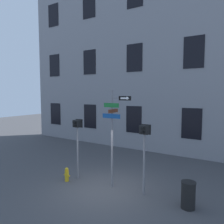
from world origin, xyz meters
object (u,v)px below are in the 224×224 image
(street_sign_pole, at_px, (113,130))
(fire_hydrant, at_px, (67,175))
(pedestrian_signal_right, at_px, (144,140))
(pedestrian_signal_left, at_px, (77,132))
(trash_bin, at_px, (188,195))

(street_sign_pole, xyz_separation_m, fire_hydrant, (-2.15, -0.63, -2.21))
(street_sign_pole, relative_size, fire_hydrant, 6.50)
(pedestrian_signal_right, distance_m, fire_hydrant, 4.10)
(pedestrian_signal_left, distance_m, pedestrian_signal_right, 3.38)
(pedestrian_signal_left, bearing_deg, fire_hydrant, -109.18)
(street_sign_pole, bearing_deg, pedestrian_signal_left, -177.54)
(street_sign_pole, xyz_separation_m, pedestrian_signal_left, (-1.96, -0.08, -0.29))
(pedestrian_signal_right, height_order, fire_hydrant, pedestrian_signal_right)
(pedestrian_signal_left, height_order, trash_bin, pedestrian_signal_left)
(pedestrian_signal_left, distance_m, trash_bin, 5.42)
(pedestrian_signal_left, height_order, fire_hydrant, pedestrian_signal_left)
(trash_bin, bearing_deg, street_sign_pole, 178.70)
(street_sign_pole, relative_size, pedestrian_signal_right, 1.48)
(pedestrian_signal_left, bearing_deg, street_sign_pole, 2.46)
(fire_hydrant, bearing_deg, street_sign_pole, 16.37)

